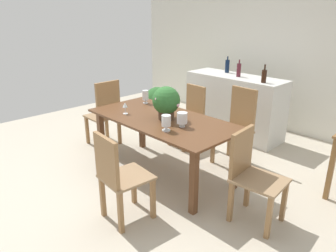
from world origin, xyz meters
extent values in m
plane|color=#BCB29E|center=(0.00, 0.00, 0.00)|extent=(7.04, 7.04, 0.00)
cube|color=silver|center=(0.00, 2.60, 1.30)|extent=(6.40, 0.10, 2.60)
cube|color=brown|center=(0.00, -0.08, 0.74)|extent=(1.91, 0.93, 0.03)
cube|color=brown|center=(-0.85, -0.44, 0.37)|extent=(0.07, 0.07, 0.73)
cube|color=brown|center=(0.85, -0.44, 0.37)|extent=(0.07, 0.07, 0.73)
cube|color=brown|center=(-0.85, 0.28, 0.37)|extent=(0.07, 0.07, 0.73)
cube|color=brown|center=(0.85, 0.28, 0.37)|extent=(0.07, 0.07, 0.73)
cube|color=olive|center=(-0.60, 0.62, 0.22)|extent=(0.05, 0.05, 0.44)
cube|color=olive|center=(-0.28, 0.61, 0.22)|extent=(0.05, 0.05, 0.44)
cube|color=olive|center=(-0.58, 1.00, 0.22)|extent=(0.05, 0.05, 0.44)
cube|color=olive|center=(-0.26, 0.98, 0.22)|extent=(0.05, 0.05, 0.44)
cube|color=#987855|center=(-0.43, 0.80, 0.46)|extent=(0.43, 0.47, 0.03)
cube|color=olive|center=(-0.42, 1.01, 0.70)|extent=(0.37, 0.06, 0.46)
cube|color=olive|center=(0.62, -0.79, 0.22)|extent=(0.05, 0.05, 0.44)
cube|color=olive|center=(0.27, -0.76, 0.22)|extent=(0.05, 0.05, 0.44)
cube|color=olive|center=(0.59, -1.16, 0.22)|extent=(0.05, 0.05, 0.44)
cube|color=olive|center=(0.24, -1.13, 0.22)|extent=(0.05, 0.05, 0.44)
cube|color=#987855|center=(0.43, -0.96, 0.46)|extent=(0.46, 0.48, 0.03)
cube|color=olive|center=(0.41, -1.17, 0.70)|extent=(0.39, 0.07, 0.46)
cube|color=olive|center=(-1.55, 0.10, 0.22)|extent=(0.04, 0.04, 0.44)
cube|color=olive|center=(-1.55, -0.26, 0.22)|extent=(0.04, 0.04, 0.44)
cube|color=olive|center=(-1.19, 0.10, 0.22)|extent=(0.04, 0.04, 0.44)
cube|color=olive|center=(-1.19, -0.26, 0.22)|extent=(0.04, 0.04, 0.44)
cube|color=#987855|center=(-1.37, -0.08, 0.46)|extent=(0.43, 0.44, 0.03)
cube|color=olive|center=(-1.17, -0.08, 0.75)|extent=(0.04, 0.40, 0.56)
cube|color=olive|center=(0.25, 0.63, 0.22)|extent=(0.05, 0.05, 0.44)
cube|color=olive|center=(0.59, 0.61, 0.22)|extent=(0.05, 0.05, 0.44)
cube|color=olive|center=(0.26, 0.99, 0.22)|extent=(0.05, 0.05, 0.44)
cube|color=olive|center=(0.61, 0.97, 0.22)|extent=(0.05, 0.05, 0.44)
cube|color=#987855|center=(0.43, 0.80, 0.46)|extent=(0.44, 0.45, 0.03)
cube|color=olive|center=(0.44, 1.00, 0.75)|extent=(0.39, 0.06, 0.56)
cube|color=olive|center=(1.59, -0.24, 0.22)|extent=(0.05, 0.05, 0.44)
cube|color=olive|center=(1.55, 0.11, 0.22)|extent=(0.05, 0.05, 0.44)
cube|color=olive|center=(1.19, -0.27, 0.22)|extent=(0.05, 0.05, 0.44)
cube|color=olive|center=(1.16, 0.08, 0.22)|extent=(0.05, 0.05, 0.44)
cube|color=#987855|center=(1.37, -0.08, 0.46)|extent=(0.51, 0.47, 0.03)
cube|color=olive|center=(1.16, -0.10, 0.70)|extent=(0.08, 0.39, 0.46)
cylinder|color=#4C3828|center=(0.05, -0.07, 0.81)|extent=(0.19, 0.19, 0.11)
sphere|color=#2D662D|center=(0.05, -0.07, 0.99)|extent=(0.33, 0.33, 0.33)
sphere|color=#DB9EB2|center=(0.20, -0.03, 0.95)|extent=(0.05, 0.05, 0.05)
sphere|color=#DB9EB2|center=(0.04, -0.21, 1.03)|extent=(0.04, 0.04, 0.04)
sphere|color=#DB9EB2|center=(0.11, -0.17, 1.03)|extent=(0.06, 0.06, 0.06)
cylinder|color=silver|center=(0.38, -0.13, 0.76)|extent=(0.07, 0.07, 0.01)
cylinder|color=silver|center=(0.38, -0.13, 0.79)|extent=(0.03, 0.03, 0.03)
cylinder|color=silver|center=(0.38, -0.13, 0.86)|extent=(0.12, 0.12, 0.12)
cylinder|color=silver|center=(-0.64, 0.19, 0.76)|extent=(0.07, 0.07, 0.01)
cylinder|color=silver|center=(-0.64, 0.19, 0.79)|extent=(0.02, 0.02, 0.04)
cylinder|color=silver|center=(-0.64, 0.19, 0.88)|extent=(0.09, 0.09, 0.14)
cylinder|color=silver|center=(0.35, -0.35, 0.76)|extent=(0.09, 0.09, 0.01)
cylinder|color=silver|center=(0.35, -0.35, 0.79)|extent=(0.03, 0.03, 0.04)
cylinder|color=silver|center=(0.35, -0.35, 0.87)|extent=(0.10, 0.10, 0.12)
cylinder|color=silver|center=(-0.45, -0.31, 0.76)|extent=(0.06, 0.06, 0.00)
cylinder|color=silver|center=(-0.45, -0.31, 0.80)|extent=(0.01, 0.01, 0.08)
cone|color=silver|center=(-0.45, -0.31, 0.88)|extent=(0.06, 0.06, 0.06)
cube|color=silver|center=(-0.22, 1.76, 0.50)|extent=(1.65, 0.57, 1.00)
cylinder|color=#0F1E38|center=(-0.50, 1.88, 1.10)|extent=(0.07, 0.07, 0.21)
cylinder|color=#0F1E38|center=(-0.50, 1.88, 1.24)|extent=(0.02, 0.02, 0.06)
cylinder|color=#511E28|center=(-0.16, 1.72, 1.10)|extent=(0.07, 0.07, 0.21)
cylinder|color=#511E28|center=(-0.16, 1.72, 1.24)|extent=(0.02, 0.02, 0.06)
cylinder|color=black|center=(0.35, 1.61, 1.09)|extent=(0.07, 0.07, 0.19)
cylinder|color=black|center=(0.35, 1.61, 1.22)|extent=(0.02, 0.02, 0.08)
cube|color=brown|center=(1.70, 0.84, 0.37)|extent=(0.05, 0.05, 0.73)
cylinder|color=brown|center=(-1.63, 1.31, 0.08)|extent=(0.20, 0.20, 0.15)
ellipsoid|color=#2D662D|center=(-1.63, 1.31, 0.36)|extent=(0.52, 0.52, 0.57)
camera|label=1|loc=(2.70, -2.58, 2.00)|focal=34.05mm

